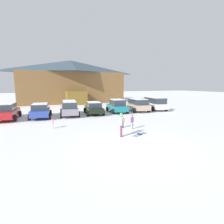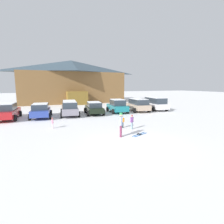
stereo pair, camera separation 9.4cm
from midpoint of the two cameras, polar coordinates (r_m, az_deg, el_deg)
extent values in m
plane|color=white|center=(10.71, 7.61, -10.49)|extent=(160.00, 160.00, 0.00)
cube|color=brown|center=(37.52, -12.87, 7.77)|extent=(19.70, 9.26, 5.98)
pyramid|color=#354754|center=(37.70, -13.10, 14.21)|extent=(20.30, 9.87, 2.49)
cube|color=olive|center=(32.18, -11.21, 4.50)|extent=(3.61, 1.81, 2.40)
cube|color=red|center=(21.07, -30.81, -0.28)|extent=(2.04, 4.76, 0.66)
cube|color=#2D3842|center=(20.77, -31.09, 1.41)|extent=(1.69, 2.51, 0.65)
cube|color=white|center=(20.73, -31.17, 2.38)|extent=(1.58, 2.39, 0.06)
cylinder|color=black|center=(22.73, -32.30, -0.67)|extent=(0.26, 0.65, 0.64)
cylinder|color=black|center=(22.34, -27.61, -0.45)|extent=(0.26, 0.65, 0.64)
cylinder|color=black|center=(19.53, -28.92, -1.75)|extent=(0.26, 0.65, 0.64)
cube|color=#2E45A1|center=(20.48, -22.06, 0.04)|extent=(2.17, 4.21, 0.62)
cube|color=#2D3842|center=(20.20, -22.21, 1.63)|extent=(1.78, 2.25, 0.57)
cube|color=white|center=(20.17, -22.26, 2.52)|extent=(1.66, 2.13, 0.06)
cylinder|color=black|center=(21.87, -24.25, -0.40)|extent=(0.28, 0.66, 0.64)
cylinder|color=black|center=(21.70, -19.17, -0.18)|extent=(0.28, 0.66, 0.64)
cylinder|color=black|center=(19.41, -25.19, -1.54)|extent=(0.28, 0.66, 0.64)
cylinder|color=black|center=(19.21, -19.46, -1.30)|extent=(0.28, 0.66, 0.64)
cube|color=gray|center=(20.99, -13.53, 0.72)|extent=(2.25, 4.82, 0.68)
cube|color=#2D3842|center=(20.82, -13.58, 2.49)|extent=(1.91, 3.68, 0.65)
cube|color=white|center=(20.79, -13.62, 3.47)|extent=(1.79, 3.50, 0.06)
cylinder|color=black|center=(22.46, -16.04, 0.26)|extent=(0.29, 0.66, 0.64)
cylinder|color=black|center=(22.52, -11.25, 0.46)|extent=(0.29, 0.66, 0.64)
cylinder|color=black|center=(19.61, -16.07, -0.95)|extent=(0.29, 0.66, 0.64)
cylinder|color=black|center=(19.68, -10.59, -0.72)|extent=(0.29, 0.66, 0.64)
cube|color=black|center=(21.52, -5.81, 0.97)|extent=(2.17, 4.41, 0.57)
cube|color=#2D3842|center=(21.24, -5.73, 2.41)|extent=(1.74, 2.36, 0.56)
cube|color=white|center=(21.21, -5.74, 3.24)|extent=(1.63, 2.24, 0.06)
cylinder|color=black|center=(22.71, -8.68, 0.60)|extent=(0.29, 0.66, 0.64)
cylinder|color=black|center=(23.01, -4.09, 0.78)|extent=(0.29, 0.66, 0.64)
cylinder|color=black|center=(20.13, -7.74, -0.43)|extent=(0.29, 0.66, 0.64)
cylinder|color=black|center=(20.47, -2.59, -0.21)|extent=(0.29, 0.66, 0.64)
cube|color=teal|center=(22.64, 1.80, 1.49)|extent=(2.09, 4.19, 0.65)
cube|color=#2D3842|center=(22.38, 1.97, 3.14)|extent=(1.71, 2.23, 0.70)
cube|color=white|center=(22.34, 1.98, 4.10)|extent=(1.60, 2.12, 0.06)
cylinder|color=black|center=(23.60, -1.36, 1.00)|extent=(0.27, 0.66, 0.64)
cylinder|color=black|center=(24.17, 2.95, 1.18)|extent=(0.27, 0.66, 0.64)
cylinder|color=black|center=(21.21, 0.48, 0.12)|extent=(0.27, 0.66, 0.64)
cylinder|color=black|center=(21.85, 5.20, 0.34)|extent=(0.27, 0.66, 0.64)
cube|color=tan|center=(23.92, 8.60, 1.82)|extent=(2.32, 4.35, 0.67)
cube|color=#2D3842|center=(23.77, 8.72, 3.39)|extent=(1.98, 3.33, 0.67)
cube|color=white|center=(23.74, 8.74, 4.27)|extent=(1.86, 3.16, 0.06)
cylinder|color=black|center=(24.77, 5.26, 1.34)|extent=(0.29, 0.66, 0.64)
cylinder|color=black|center=(25.54, 9.45, 1.48)|extent=(0.29, 0.66, 0.64)
cylinder|color=black|center=(22.40, 7.59, 0.50)|extent=(0.29, 0.66, 0.64)
cylinder|color=black|center=(23.24, 12.12, 0.69)|extent=(0.29, 0.66, 0.64)
cube|color=white|center=(25.69, 13.95, 2.16)|extent=(2.36, 4.88, 0.69)
cube|color=#2D3842|center=(25.54, 14.11, 3.73)|extent=(2.01, 3.73, 0.75)
cube|color=white|center=(25.51, 14.15, 4.63)|extent=(1.88, 3.54, 0.06)
cylinder|color=black|center=(26.56, 10.54, 1.73)|extent=(0.29, 0.66, 0.64)
cylinder|color=black|center=(27.47, 14.24, 1.84)|extent=(0.29, 0.66, 0.64)
cylinder|color=black|center=(24.00, 13.57, 0.89)|extent=(0.29, 0.66, 0.64)
cylinder|color=black|center=(25.00, 17.51, 1.04)|extent=(0.29, 0.66, 0.64)
cylinder|color=black|center=(14.59, 3.33, -4.21)|extent=(0.09, 0.09, 0.49)
cylinder|color=black|center=(14.58, 3.75, -4.22)|extent=(0.09, 0.09, 0.49)
cube|color=orange|center=(14.50, 3.56, -2.61)|extent=(0.28, 0.25, 0.34)
cylinder|color=orange|center=(14.51, 2.96, -2.56)|extent=(0.07, 0.07, 0.33)
cylinder|color=orange|center=(14.48, 4.15, -2.60)|extent=(0.07, 0.07, 0.33)
sphere|color=tan|center=(14.45, 3.57, -1.70)|extent=(0.12, 0.12, 0.12)
cylinder|color=beige|center=(14.44, 3.57, -1.44)|extent=(0.12, 0.12, 0.06)
cylinder|color=#7E3352|center=(11.96, 3.11, -6.30)|extent=(0.15, 0.15, 0.82)
cylinder|color=#7E3352|center=(12.14, 3.12, -6.08)|extent=(0.15, 0.15, 0.82)
cube|color=#A6B5D5|center=(11.89, 3.14, -2.93)|extent=(0.39, 0.46, 0.58)
cylinder|color=#A6B5D5|center=(11.64, 3.13, -3.11)|extent=(0.11, 0.11, 0.55)
cylinder|color=#A6B5D5|center=(12.13, 3.16, -2.62)|extent=(0.11, 0.11, 0.55)
sphere|color=tan|center=(11.81, 3.16, -1.05)|extent=(0.21, 0.21, 0.21)
cylinder|color=green|center=(11.80, 3.16, -0.51)|extent=(0.20, 0.20, 0.10)
cylinder|color=silver|center=(15.10, -18.61, -4.31)|extent=(0.08, 0.08, 0.44)
cylinder|color=silver|center=(15.19, -18.67, -4.23)|extent=(0.08, 0.08, 0.44)
cube|color=pink|center=(15.07, -18.71, -2.88)|extent=(0.15, 0.23, 0.31)
cylinder|color=pink|center=(14.94, -18.62, -2.95)|extent=(0.06, 0.06, 0.29)
cylinder|color=pink|center=(15.20, -18.80, -2.76)|extent=(0.06, 0.06, 0.29)
sphere|color=tan|center=(15.03, -18.75, -2.09)|extent=(0.11, 0.11, 0.11)
cylinder|color=#B53C37|center=(15.02, -18.76, -1.87)|extent=(0.11, 0.11, 0.05)
cylinder|color=#98BBCC|center=(14.14, 6.56, -4.50)|extent=(0.10, 0.10, 0.57)
cylinder|color=#98BBCC|center=(14.25, 6.75, -4.40)|extent=(0.10, 0.10, 0.57)
cube|color=#9455A6|center=(14.09, 6.69, -2.51)|extent=(0.32, 0.30, 0.40)
cylinder|color=#9455A6|center=(13.93, 6.41, -2.60)|extent=(0.08, 0.08, 0.38)
cylinder|color=#9455A6|center=(14.25, 6.97, -2.35)|extent=(0.08, 0.08, 0.38)
sphere|color=tan|center=(14.04, 6.71, -1.41)|extent=(0.15, 0.15, 0.15)
cylinder|color=#B9363B|center=(14.02, 6.72, -1.09)|extent=(0.14, 0.14, 0.07)
cube|color=blue|center=(12.83, 8.84, -7.20)|extent=(1.39, 0.70, 0.02)
cube|color=black|center=(12.78, 8.72, -7.08)|extent=(0.22, 0.16, 0.06)
cube|color=blue|center=(12.72, 9.59, -7.36)|extent=(1.39, 0.70, 0.02)
cube|color=black|center=(12.67, 9.46, -7.23)|extent=(0.22, 0.16, 0.06)
camera|label=1|loc=(0.05, -89.84, 0.03)|focal=28.00mm
camera|label=2|loc=(0.05, 90.16, -0.03)|focal=28.00mm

